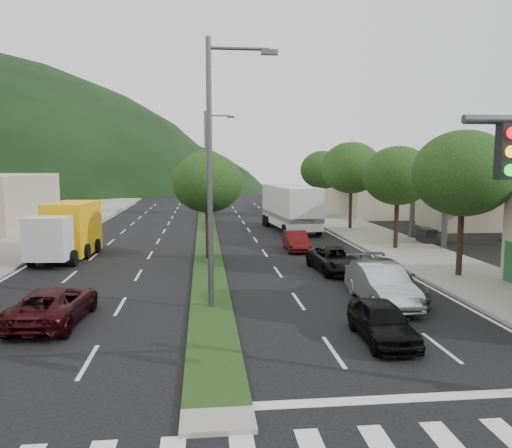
{
  "coord_description": "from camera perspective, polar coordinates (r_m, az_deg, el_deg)",
  "views": [
    {
      "loc": [
        -0.25,
        -10.5,
        5.47
      ],
      "look_at": [
        2.39,
        14.34,
        2.47
      ],
      "focal_mm": 35.0,
      "sensor_mm": 36.0,
      "label": 1
    }
  ],
  "objects": [
    {
      "name": "streetlight_near",
      "position": [
        18.5,
        -4.69,
        7.17
      ],
      "size": [
        2.6,
        0.25,
        10.0
      ],
      "color": "#47494C",
      "rests_on": "ground"
    },
    {
      "name": "motorhome",
      "position": [
        41.44,
        3.92,
        1.97
      ],
      "size": [
        3.75,
        9.82,
        3.69
      ],
      "rotation": [
        0.0,
        0.0,
        0.09
      ],
      "color": "silver",
      "rests_on": "ground"
    },
    {
      "name": "tree_r_e",
      "position": [
        51.96,
        7.63,
        6.14
      ],
      "size": [
        4.6,
        4.6,
        6.71
      ],
      "color": "black",
      "rests_on": "sidewalk_right"
    },
    {
      "name": "tree_r_b",
      "position": [
        25.62,
        22.61,
        5.35
      ],
      "size": [
        4.8,
        4.8,
        6.94
      ],
      "color": "black",
      "rests_on": "sidewalk_right"
    },
    {
      "name": "car_queue_c",
      "position": [
        31.88,
        4.59,
        -1.92
      ],
      "size": [
        1.41,
        3.82,
        1.25
      ],
      "primitive_type": "imported",
      "rotation": [
        0.0,
        0.0,
        -0.02
      ],
      "color": "#4F0D0F",
      "rests_on": "ground"
    },
    {
      "name": "sedan_silver",
      "position": [
        20.28,
        14.13,
        -6.75
      ],
      "size": [
        1.65,
        4.72,
        1.55
      ],
      "primitive_type": "imported",
      "rotation": [
        0.0,
        0.0,
        -0.0
      ],
      "color": "#B3B5BB",
      "rests_on": "ground"
    },
    {
      "name": "car_queue_d",
      "position": [
        25.85,
        9.07,
        -4.07
      ],
      "size": [
        2.38,
        4.57,
        1.23
      ],
      "primitive_type": "imported",
      "rotation": [
        0.0,
        0.0,
        0.08
      ],
      "color": "black",
      "rests_on": "ground"
    },
    {
      "name": "median",
      "position": [
        38.88,
        -5.63,
        -1.19
      ],
      "size": [
        1.6,
        56.0,
        0.12
      ],
      "primitive_type": "cube",
      "color": "#1A3312",
      "rests_on": "ground"
    },
    {
      "name": "gas_canopy",
      "position": [
        37.78,
        24.68,
        4.97
      ],
      "size": [
        12.2,
        8.2,
        5.25
      ],
      "color": "silver",
      "rests_on": "ground"
    },
    {
      "name": "sidewalk_right",
      "position": [
        38.1,
        13.57,
        -1.49
      ],
      "size": [
        5.0,
        90.0,
        0.15
      ],
      "primitive_type": "cube",
      "color": "gray",
      "rests_on": "ground"
    },
    {
      "name": "tree_med_near",
      "position": [
        28.52,
        -5.57,
        4.71
      ],
      "size": [
        4.0,
        4.0,
        6.02
      ],
      "color": "black",
      "rests_on": "median"
    },
    {
      "name": "sidewalk_left",
      "position": [
        38.1,
        -25.55,
        -1.97
      ],
      "size": [
        6.0,
        90.0,
        0.15
      ],
      "primitive_type": "cube",
      "color": "gray",
      "rests_on": "ground"
    },
    {
      "name": "car_queue_b",
      "position": [
        21.39,
        14.49,
        -6.14
      ],
      "size": [
        2.2,
        5.18,
        1.49
      ],
      "primitive_type": "imported",
      "rotation": [
        0.0,
        0.0,
        0.02
      ],
      "color": "#515156",
      "rests_on": "ground"
    },
    {
      "name": "suv_maroon",
      "position": [
        18.8,
        -22.13,
        -8.56
      ],
      "size": [
        2.41,
        4.72,
        1.28
      ],
      "primitive_type": "imported",
      "rotation": [
        0.0,
        0.0,
        3.08
      ],
      "color": "black",
      "rests_on": "ground"
    },
    {
      "name": "tree_med_far",
      "position": [
        54.5,
        -5.82,
        6.31
      ],
      "size": [
        4.8,
        4.8,
        6.94
      ],
      "color": "black",
      "rests_on": "median"
    },
    {
      "name": "box_truck",
      "position": [
        31.11,
        -20.69,
        -0.89
      ],
      "size": [
        3.04,
        6.72,
        3.22
      ],
      "rotation": [
        0.0,
        0.0,
        3.05
      ],
      "color": "silver",
      "rests_on": "ground"
    },
    {
      "name": "tree_r_c",
      "position": [
        32.87,
        15.9,
        5.32
      ],
      "size": [
        4.4,
        4.4,
        6.48
      ],
      "color": "black",
      "rests_on": "sidewalk_right"
    },
    {
      "name": "tree_r_d",
      "position": [
        42.31,
        10.85,
        6.33
      ],
      "size": [
        5.0,
        5.0,
        7.17
      ],
      "color": "black",
      "rests_on": "sidewalk_right"
    },
    {
      "name": "streetlight_mid",
      "position": [
        43.5,
        -5.49,
        6.95
      ],
      "size": [
        2.6,
        0.25,
        10.0
      ],
      "color": "#47494C",
      "rests_on": "ground"
    },
    {
      "name": "ground",
      "position": [
        11.84,
        -4.46,
        -20.69
      ],
      "size": [
        160.0,
        160.0,
        0.0
      ],
      "primitive_type": "plane",
      "color": "black",
      "rests_on": "ground"
    },
    {
      "name": "car_queue_a",
      "position": [
        16.24,
        14.23,
        -10.73
      ],
      "size": [
        1.51,
        3.68,
        1.25
      ],
      "primitive_type": "imported",
      "rotation": [
        0.0,
        0.0,
        -0.01
      ],
      "color": "black",
      "rests_on": "ground"
    },
    {
      "name": "bldg_right_far",
      "position": [
        58.04,
        13.89,
        3.8
      ],
      "size": [
        10.0,
        16.0,
        5.2
      ],
      "primitive_type": "cube",
      "color": "#BDB396",
      "rests_on": "ground"
    }
  ]
}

